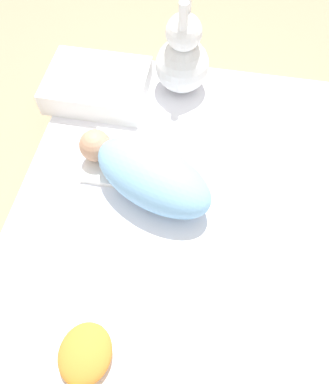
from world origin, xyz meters
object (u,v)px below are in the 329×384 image
Objects in this scene: swaddled_baby at (148,174)px; pillow at (97,85)px; bunny_plush at (183,58)px; turtle_plush at (84,358)px.

swaddled_baby reaches higher than pillow.
bunny_plush reaches higher than turtle_plush.
bunny_plush is at bearing 107.94° from pillow.
bunny_plush is 1.04m from turtle_plush.
pillow is at bearing -166.88° from turtle_plush.
pillow is 1.86× the size of turtle_plush.
bunny_plush is (-0.10, 0.31, 0.09)m from pillow.
bunny_plush is at bearing 174.93° from turtle_plush.
swaddled_baby reaches higher than turtle_plush.
swaddled_baby is at bearing 35.30° from pillow.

